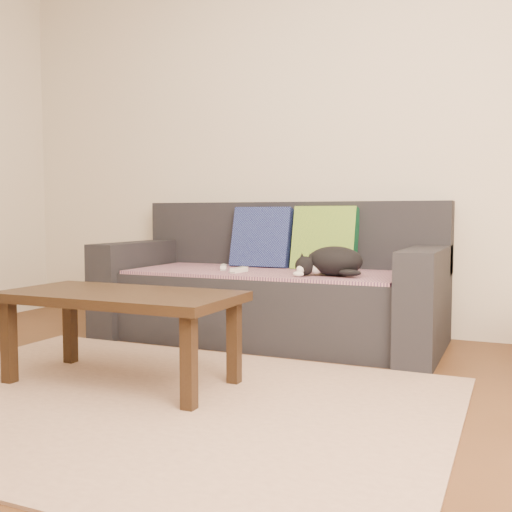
# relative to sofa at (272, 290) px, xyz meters

# --- Properties ---
(ground) EXTENTS (4.50, 4.50, 0.00)m
(ground) POSITION_rel_sofa_xyz_m (0.00, -1.57, -0.31)
(ground) COLOR brown
(ground) RESTS_ON ground
(back_wall) EXTENTS (4.50, 0.04, 2.60)m
(back_wall) POSITION_rel_sofa_xyz_m (0.00, 0.43, 0.99)
(back_wall) COLOR beige
(back_wall) RESTS_ON ground
(sofa) EXTENTS (2.10, 0.94, 0.87)m
(sofa) POSITION_rel_sofa_xyz_m (0.00, 0.00, 0.00)
(sofa) COLOR #232328
(sofa) RESTS_ON ground
(throw_blanket) EXTENTS (1.66, 0.74, 0.02)m
(throw_blanket) POSITION_rel_sofa_xyz_m (0.00, -0.09, 0.12)
(throw_blanket) COLOR #3F274A
(throw_blanket) RESTS_ON sofa
(cushion_navy) EXTENTS (0.40, 0.20, 0.41)m
(cushion_navy) POSITION_rel_sofa_xyz_m (-0.14, 0.17, 0.32)
(cushion_navy) COLOR #0F0F42
(cushion_navy) RESTS_ON throw_blanket
(cushion_green) EXTENTS (0.41, 0.19, 0.42)m
(cushion_green) POSITION_rel_sofa_xyz_m (0.29, 0.17, 0.32)
(cushion_green) COLOR #0B482A
(cushion_green) RESTS_ON throw_blanket
(cat) EXTENTS (0.39, 0.29, 0.17)m
(cat) POSITION_rel_sofa_xyz_m (0.46, -0.23, 0.21)
(cat) COLOR black
(cat) RESTS_ON throw_blanket
(wii_remote_a) EXTENTS (0.10, 0.15, 0.03)m
(wii_remote_a) POSITION_rel_sofa_xyz_m (-0.27, -0.14, 0.15)
(wii_remote_a) COLOR white
(wii_remote_a) RESTS_ON throw_blanket
(wii_remote_b) EXTENTS (0.05, 0.15, 0.03)m
(wii_remote_b) POSITION_rel_sofa_xyz_m (-0.11, -0.26, 0.15)
(wii_remote_b) COLOR white
(wii_remote_b) RESTS_ON throw_blanket
(rug) EXTENTS (2.50, 1.80, 0.01)m
(rug) POSITION_rel_sofa_xyz_m (0.00, -1.42, -0.30)
(rug) COLOR tan
(rug) RESTS_ON ground
(coffee_table) EXTENTS (1.08, 0.54, 0.43)m
(coffee_table) POSITION_rel_sofa_xyz_m (-0.24, -1.25, 0.07)
(coffee_table) COLOR #2F2212
(coffee_table) RESTS_ON rug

